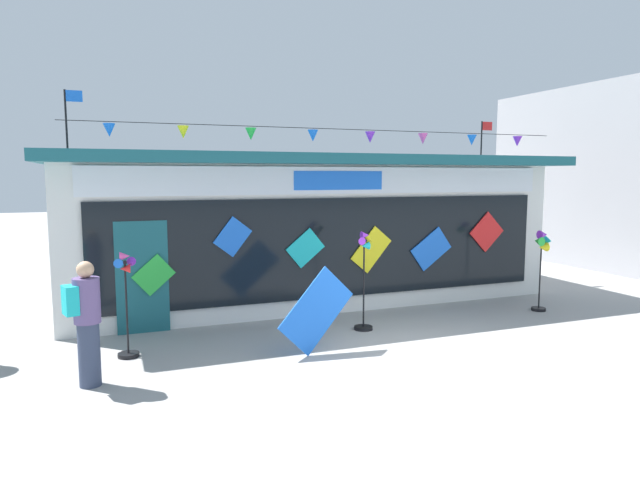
{
  "coord_description": "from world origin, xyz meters",
  "views": [
    {
      "loc": [
        -4.48,
        -7.07,
        2.79
      ],
      "look_at": [
        -0.76,
        2.52,
        1.59
      ],
      "focal_mm": 31.12,
      "sensor_mm": 36.0,
      "label": 1
    }
  ],
  "objects": [
    {
      "name": "wind_spinner_center_left",
      "position": [
        3.82,
        1.76,
        1.21
      ],
      "size": [
        0.44,
        0.29,
        1.68
      ],
      "color": "black",
      "rests_on": "ground_plane"
    },
    {
      "name": "person_near_camera",
      "position": [
        -4.78,
        0.67,
        0.89
      ],
      "size": [
        0.48,
        0.38,
        1.68
      ],
      "rotation": [
        0.0,
        0.0,
        1.87
      ],
      "color": "#333D56",
      "rests_on": "ground_plane"
    },
    {
      "name": "wind_spinner_far_left",
      "position": [
        -4.24,
        1.72,
        0.96
      ],
      "size": [
        0.33,
        0.32,
        1.65
      ],
      "color": "black",
      "rests_on": "ground_plane"
    },
    {
      "name": "ground_plane",
      "position": [
        0.0,
        0.0,
        0.0
      ],
      "size": [
        80.0,
        80.0,
        0.0
      ],
      "primitive_type": "plane",
      "color": "#9E9B99"
    },
    {
      "name": "wind_spinner_left",
      "position": [
        -0.19,
        1.79,
        1.02
      ],
      "size": [
        0.34,
        0.34,
        1.8
      ],
      "color": "black",
      "rests_on": "ground_plane"
    },
    {
      "name": "display_kite_on_ground",
      "position": [
        -1.46,
        0.89,
        0.68
      ],
      "size": [
        1.36,
        0.28,
        1.36
      ],
      "primitive_type": "cube",
      "rotation": [
        -0.2,
        0.79,
        0.0
      ],
      "color": "blue",
      "rests_on": "ground_plane"
    },
    {
      "name": "kite_shop_building",
      "position": [
        -0.18,
        5.08,
        1.62
      ],
      "size": [
        10.83,
        4.79,
        4.47
      ],
      "color": "silver",
      "rests_on": "ground_plane"
    }
  ]
}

